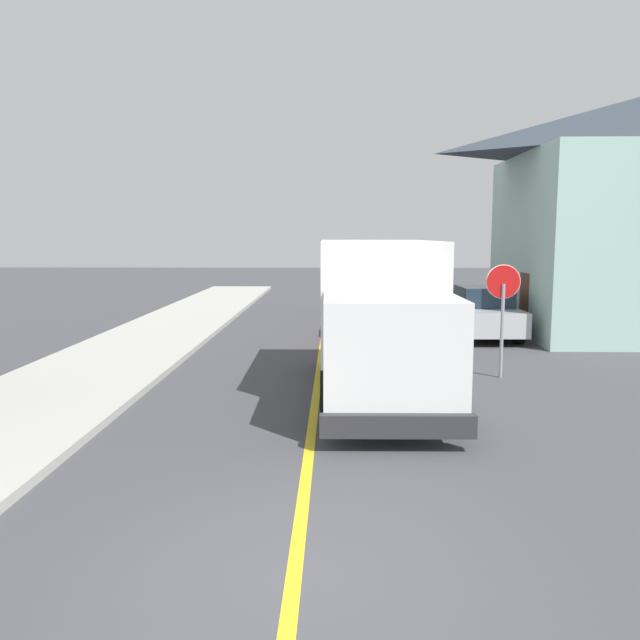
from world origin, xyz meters
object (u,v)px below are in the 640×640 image
parked_car_near (373,314)px  parked_car_mid (369,294)px  stop_sign (503,299)px  parked_van_across (482,313)px  box_truck (379,310)px

parked_car_near → parked_car_mid: same height
parked_car_near → stop_sign: size_ratio=1.67×
parked_car_mid → stop_sign: (2.45, -12.62, 1.06)m
parked_car_mid → stop_sign: size_ratio=1.66×
parked_car_near → parked_van_across: bearing=5.0°
box_truck → stop_sign: 3.34m
box_truck → parked_car_mid: (0.53, 14.14, -0.97)m
parked_van_across → box_truck: bearing=-117.1°
parked_car_near → stop_sign: 6.45m
parked_car_near → parked_van_across: 3.61m
stop_sign → parked_car_near: bearing=114.8°
parked_car_near → stop_sign: (2.67, -5.77, 1.06)m
parked_car_near → stop_sign: stop_sign is taller
parked_van_across → parked_car_near: bearing=-175.0°
parked_car_mid → box_truck: bearing=-92.1°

